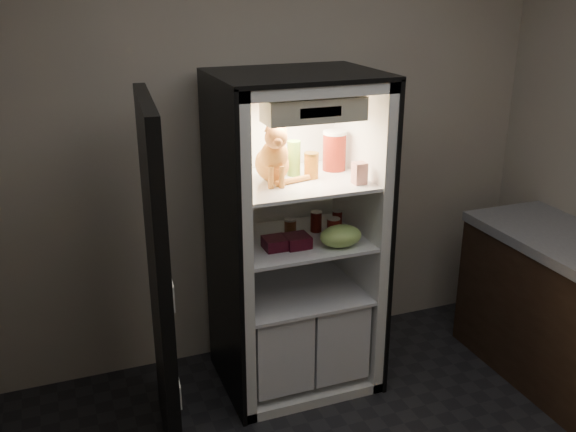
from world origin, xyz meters
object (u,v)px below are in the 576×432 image
at_px(parmesan_shaker, 294,158).
at_px(soda_can_c, 333,230).
at_px(tabby_cat, 274,158).
at_px(berry_box_right, 297,241).
at_px(pepper_jar, 334,151).
at_px(condiment_jar, 290,226).
at_px(soda_can_b, 337,219).
at_px(grape_bag, 341,236).
at_px(soda_can_a, 316,221).
at_px(berry_box_left, 275,243).
at_px(refrigerator, 293,258).
at_px(salsa_jar, 311,165).
at_px(cream_carton, 359,173).
at_px(mayo_tub, 291,162).

distance_m(parmesan_shaker, soda_can_c, 0.46).
height_order(tabby_cat, berry_box_right, tabby_cat).
bearing_deg(pepper_jar, condiment_jar, -172.79).
xyz_separation_m(soda_can_c, condiment_jar, (-0.19, 0.18, -0.02)).
bearing_deg(pepper_jar, berry_box_right, -145.12).
xyz_separation_m(soda_can_b, grape_bag, (-0.10, -0.26, 0.01)).
relative_size(soda_can_a, berry_box_right, 0.91).
xyz_separation_m(parmesan_shaker, berry_box_left, (-0.18, -0.18, -0.42)).
height_order(refrigerator, pepper_jar, refrigerator).
bearing_deg(salsa_jar, berry_box_left, -158.22).
xyz_separation_m(tabby_cat, salsa_jar, (0.22, 0.00, -0.06)).
bearing_deg(salsa_jar, pepper_jar, 29.41).
bearing_deg(salsa_jar, soda_can_c, -50.54).
bearing_deg(cream_carton, mayo_tub, 130.34).
bearing_deg(parmesan_shaker, soda_can_a, -10.59).
distance_m(soda_can_c, condiment_jar, 0.26).
distance_m(tabby_cat, grape_bag, 0.57).
xyz_separation_m(parmesan_shaker, mayo_tub, (0.00, 0.05, -0.04)).
bearing_deg(soda_can_b, mayo_tub, 165.78).
height_order(refrigerator, salsa_jar, refrigerator).
bearing_deg(soda_can_b, parmesan_shaker, 175.47).
xyz_separation_m(pepper_jar, grape_bag, (-0.09, -0.30, -0.40)).
bearing_deg(mayo_tub, soda_can_a, -28.55).
relative_size(salsa_jar, cream_carton, 1.23).
relative_size(refrigerator, salsa_jar, 12.95).
height_order(mayo_tub, berry_box_right, mayo_tub).
bearing_deg(soda_can_b, soda_can_a, -178.66).
bearing_deg(soda_can_c, salsa_jar, 129.46).
distance_m(soda_can_c, grape_bag, 0.08).
relative_size(parmesan_shaker, pepper_jar, 0.87).
bearing_deg(soda_can_b, soda_can_c, -121.05).
height_order(tabby_cat, parmesan_shaker, tabby_cat).
distance_m(mayo_tub, grape_bag, 0.51).
height_order(soda_can_c, grape_bag, soda_can_c).
height_order(tabby_cat, soda_can_b, tabby_cat).
distance_m(soda_can_a, berry_box_right, 0.26).
height_order(salsa_jar, grape_bag, salsa_jar).
bearing_deg(pepper_jar, soda_can_b, -76.10).
height_order(soda_can_a, condiment_jar, soda_can_a).
bearing_deg(condiment_jar, berry_box_right, -99.65).
bearing_deg(cream_carton, refrigerator, 138.66).
height_order(cream_carton, berry_box_right, cream_carton).
xyz_separation_m(tabby_cat, mayo_tub, (0.15, 0.14, -0.07)).
bearing_deg(grape_bag, salsa_jar, 116.91).
xyz_separation_m(salsa_jar, pepper_jar, (0.19, 0.11, 0.04)).
bearing_deg(berry_box_left, berry_box_right, -6.89).
height_order(mayo_tub, pepper_jar, pepper_jar).
height_order(mayo_tub, grape_bag, mayo_tub).
bearing_deg(mayo_tub, salsa_jar, -61.76).
relative_size(cream_carton, grape_bag, 0.49).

